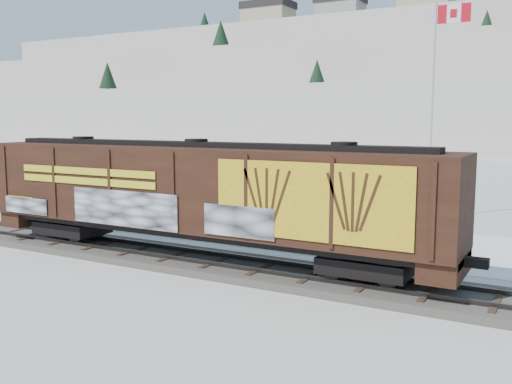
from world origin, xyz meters
The scene contains 8 objects.
ground centered at (0.00, 0.00, 0.00)m, with size 500.00×500.00×0.00m, color white.
rail_track centered at (0.00, 0.00, 0.15)m, with size 50.00×3.40×0.43m.
parking_strip centered at (0.00, 7.50, 0.01)m, with size 40.00×8.00×0.03m, color white.
hopper_railcar centered at (-3.00, -0.01, 2.92)m, with size 20.07×3.06×4.44m.
flagpole centered at (2.72, 15.05, 4.53)m, with size 2.30×0.90×12.14m.
car_silver centered at (-2.26, 7.55, 0.77)m, with size 1.75×4.35×1.48m, color #A8ABAF.
car_white centered at (2.56, 8.30, 0.88)m, with size 1.80×5.17×1.70m, color silver.
car_dark centered at (3.82, 6.05, 0.74)m, with size 1.99×4.91×1.42m, color #202229.
Camera 1 is at (9.77, -18.12, 5.75)m, focal length 40.00 mm.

